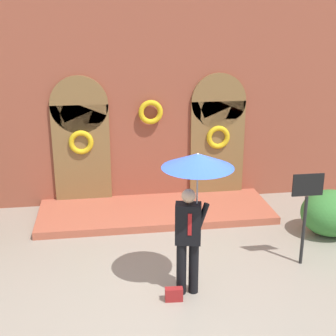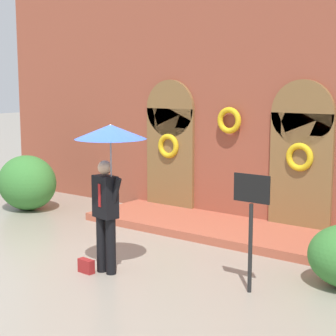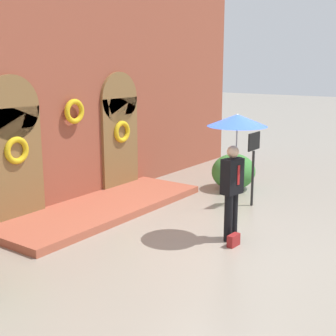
{
  "view_description": "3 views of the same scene",
  "coord_description": "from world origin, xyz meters",
  "px_view_note": "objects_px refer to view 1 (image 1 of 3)",
  "views": [
    {
      "loc": [
        -1.14,
        -6.6,
        4.32
      ],
      "look_at": [
        0.09,
        1.75,
        1.54
      ],
      "focal_mm": 50.0,
      "sensor_mm": 36.0,
      "label": 1
    },
    {
      "loc": [
        6.06,
        -6.34,
        2.99
      ],
      "look_at": [
        0.2,
        1.44,
        1.5
      ],
      "focal_mm": 60.0,
      "sensor_mm": 36.0,
      "label": 2
    },
    {
      "loc": [
        -7.33,
        -3.98,
        3.26
      ],
      "look_at": [
        -0.18,
        1.12,
        1.28
      ],
      "focal_mm": 50.0,
      "sensor_mm": 36.0,
      "label": 3
    }
  ],
  "objects_px": {
    "sign_post": "(306,204)",
    "person_with_umbrella": "(195,182)",
    "shrub_right": "(331,213)",
    "handbag": "(174,294)"
  },
  "relations": [
    {
      "from": "sign_post",
      "to": "person_with_umbrella",
      "type": "bearing_deg",
      "value": -163.57
    },
    {
      "from": "sign_post",
      "to": "shrub_right",
      "type": "height_order",
      "value": "sign_post"
    },
    {
      "from": "handbag",
      "to": "sign_post",
      "type": "height_order",
      "value": "sign_post"
    },
    {
      "from": "handbag",
      "to": "sign_post",
      "type": "relative_size",
      "value": 0.16
    },
    {
      "from": "person_with_umbrella",
      "to": "handbag",
      "type": "distance_m",
      "value": 1.85
    },
    {
      "from": "person_with_umbrella",
      "to": "shrub_right",
      "type": "relative_size",
      "value": 1.92
    },
    {
      "from": "person_with_umbrella",
      "to": "shrub_right",
      "type": "distance_m",
      "value": 3.89
    },
    {
      "from": "person_with_umbrella",
      "to": "shrub_right",
      "type": "bearing_deg",
      "value": 27.71
    },
    {
      "from": "shrub_right",
      "to": "handbag",
      "type": "bearing_deg",
      "value": -152.08
    },
    {
      "from": "sign_post",
      "to": "shrub_right",
      "type": "relative_size",
      "value": 1.4
    }
  ]
}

